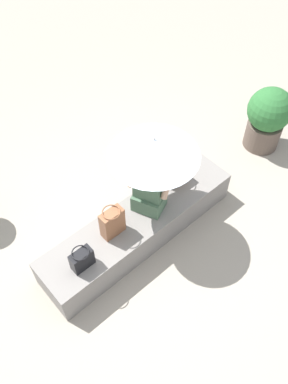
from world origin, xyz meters
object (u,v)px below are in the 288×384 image
object	(u,v)px
planter_far	(268,117)
tote_bag_canvas	(82,259)
handbag_black	(175,173)
shoulder_bag_spare	(112,222)
person_seated	(149,185)
parasol	(154,147)

from	to	relation	value
planter_far	tote_bag_canvas	bearing A→B (deg)	-177.94
handbag_black	shoulder_bag_spare	world-z (taller)	shoulder_bag_spare
person_seated	tote_bag_canvas	bearing A→B (deg)	-173.67
shoulder_bag_spare	planter_far	distance (m)	2.74
parasol	tote_bag_canvas	distance (m)	1.34
tote_bag_canvas	parasol	bearing A→B (deg)	5.73
person_seated	planter_far	distance (m)	2.23
shoulder_bag_spare	planter_far	bearing A→B (deg)	0.07
planter_far	shoulder_bag_spare	bearing A→B (deg)	-179.93
person_seated	parasol	bearing A→B (deg)	-7.40
shoulder_bag_spare	tote_bag_canvas	bearing A→B (deg)	-167.07
parasol	shoulder_bag_spare	bearing A→B (deg)	179.47
person_seated	shoulder_bag_spare	xyz separation A→B (m)	(-0.53, -0.00, -0.20)
parasol	shoulder_bag_spare	xyz separation A→B (m)	(-0.58, 0.01, -0.74)
planter_far	handbag_black	bearing A→B (deg)	177.17
person_seated	parasol	xyz separation A→B (m)	(0.05, -0.01, 0.54)
handbag_black	tote_bag_canvas	bearing A→B (deg)	-172.51
tote_bag_canvas	shoulder_bag_spare	distance (m)	0.51
shoulder_bag_spare	handbag_black	bearing A→B (deg)	4.85
person_seated	planter_far	bearing A→B (deg)	0.07
person_seated	parasol	world-z (taller)	parasol
tote_bag_canvas	shoulder_bag_spare	xyz separation A→B (m)	(0.49, 0.11, 0.06)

